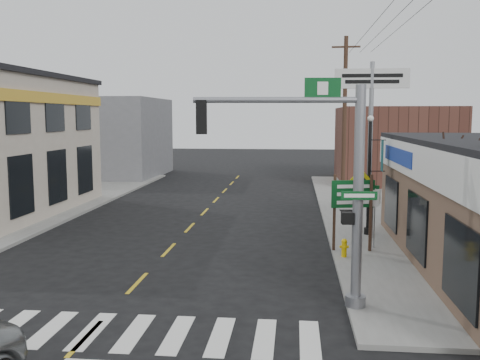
# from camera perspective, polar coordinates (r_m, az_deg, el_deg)

# --- Properties ---
(ground) EXTENTS (140.00, 140.00, 0.00)m
(ground) POSITION_cam_1_polar(r_m,az_deg,el_deg) (12.93, -16.18, -15.90)
(ground) COLOR black
(ground) RESTS_ON ground
(sidewalk_right) EXTENTS (6.00, 38.00, 0.13)m
(sidewalk_right) POSITION_cam_1_polar(r_m,az_deg,el_deg) (24.91, 15.93, -4.73)
(sidewalk_right) COLOR slate
(sidewalk_right) RESTS_ON ground
(sidewalk_left) EXTENTS (6.00, 38.00, 0.13)m
(sidewalk_left) POSITION_cam_1_polar(r_m,az_deg,el_deg) (28.04, -23.36, -3.75)
(sidewalk_left) COLOR slate
(sidewalk_left) RESTS_ON ground
(center_line) EXTENTS (0.12, 56.00, 0.01)m
(center_line) POSITION_cam_1_polar(r_m,az_deg,el_deg) (20.19, -7.61, -7.38)
(center_line) COLOR gold
(center_line) RESTS_ON ground
(crosswalk) EXTENTS (11.00, 2.20, 0.01)m
(crosswalk) POSITION_cam_1_polar(r_m,az_deg,el_deg) (13.27, -15.51, -15.25)
(crosswalk) COLOR silver
(crosswalk) RESTS_ON ground
(bldg_distant_right) EXTENTS (8.00, 10.00, 5.60)m
(bldg_distant_right) POSITION_cam_1_polar(r_m,az_deg,el_deg) (41.74, 16.06, 3.61)
(bldg_distant_right) COLOR #522F25
(bldg_distant_right) RESTS_ON ground
(bldg_distant_left) EXTENTS (9.00, 10.00, 6.40)m
(bldg_distant_left) POSITION_cam_1_polar(r_m,az_deg,el_deg) (45.81, -14.13, 4.44)
(bldg_distant_left) COLOR slate
(bldg_distant_left) RESTS_ON ground
(traffic_signal_pole) EXTENTS (4.53, 0.37, 5.74)m
(traffic_signal_pole) POSITION_cam_1_polar(r_m,az_deg,el_deg) (13.46, 9.67, 0.82)
(traffic_signal_pole) COLOR gray
(traffic_signal_pole) RESTS_ON sidewalk_right
(guide_sign) EXTENTS (1.57, 0.13, 2.76)m
(guide_sign) POSITION_cam_1_polar(r_m,az_deg,el_deg) (19.44, 11.94, -2.27)
(guide_sign) COLOR #422B1E
(guide_sign) RESTS_ON sidewalk_right
(fire_hydrant) EXTENTS (0.20, 0.20, 0.64)m
(fire_hydrant) POSITION_cam_1_polar(r_m,az_deg,el_deg) (18.81, 11.05, -7.03)
(fire_hydrant) COLOR #E7BA07
(fire_hydrant) RESTS_ON sidewalk_right
(ped_crossing_sign) EXTENTS (1.09, 0.08, 2.80)m
(ped_crossing_sign) POSITION_cam_1_polar(r_m,az_deg,el_deg) (21.39, 12.68, -1.13)
(ped_crossing_sign) COLOR gray
(ped_crossing_sign) RESTS_ON sidewalk_right
(lamp_post) EXTENTS (0.63, 0.49, 4.84)m
(lamp_post) POSITION_cam_1_polar(r_m,az_deg,el_deg) (22.21, 13.78, 1.47)
(lamp_post) COLOR black
(lamp_post) RESTS_ON sidewalk_right
(dance_center_sign) EXTENTS (3.46, 0.22, 7.36)m
(dance_center_sign) POSITION_cam_1_polar(r_m,az_deg,el_deg) (26.24, 13.83, 8.10)
(dance_center_sign) COLOR gray
(dance_center_sign) RESTS_ON sidewalk_right
(bare_tree) EXTENTS (2.51, 2.51, 5.01)m
(bare_tree) POSITION_cam_1_polar(r_m,az_deg,el_deg) (18.03, 23.25, 3.52)
(bare_tree) COLOR black
(bare_tree) RESTS_ON sidewalk_right
(shrub_back) EXTENTS (0.96, 0.96, 0.72)m
(shrub_back) POSITION_cam_1_polar(r_m,az_deg,el_deg) (20.60, 18.97, -6.02)
(shrub_back) COLOR black
(shrub_back) RESTS_ON sidewalk_right
(utility_pole_far) EXTENTS (1.64, 0.25, 9.40)m
(utility_pole_far) POSITION_cam_1_polar(r_m,az_deg,el_deg) (32.10, 11.08, 6.71)
(utility_pole_far) COLOR #463720
(utility_pole_far) RESTS_ON sidewalk_right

